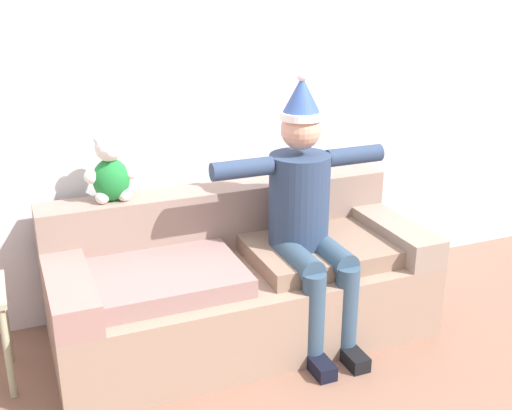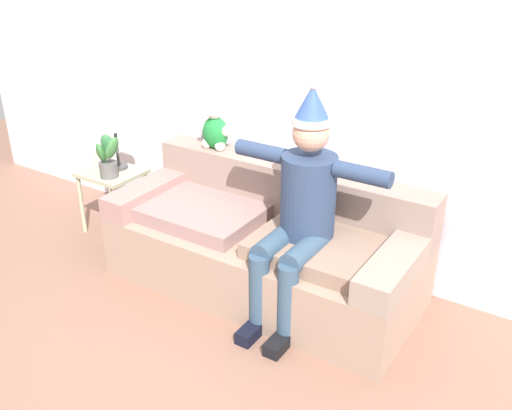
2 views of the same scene
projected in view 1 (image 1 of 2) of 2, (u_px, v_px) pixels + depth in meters
name	position (u px, v px, depth m)	size (l,w,h in m)	color
back_wall	(205.00, 87.00, 3.76)	(7.00, 0.10, 2.70)	silver
couch	(239.00, 281.00, 3.65)	(2.11, 0.92, 0.80)	gray
person_seated	(307.00, 210.00, 3.48)	(1.02, 0.77, 1.51)	navy
teddy_bear	(111.00, 171.00, 3.45)	(0.29, 0.17, 0.38)	#1E7D34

